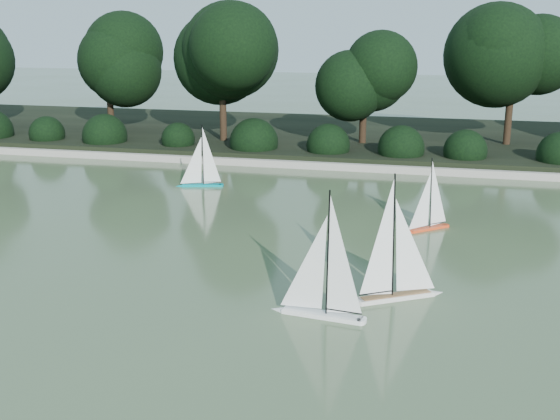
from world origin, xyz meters
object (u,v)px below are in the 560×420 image
sailboat_white_a (315,295)px  sailboat_orange (426,218)px  sailboat_white_b (403,278)px  sailboat_teal (198,176)px

sailboat_white_a → sailboat_orange: bearing=73.2°
sailboat_white_a → sailboat_orange: (1.28, 4.22, -0.06)m
sailboat_white_b → sailboat_orange: size_ratio=1.33×
sailboat_white_b → sailboat_teal: sailboat_white_b is taller
sailboat_white_b → sailboat_teal: (-5.04, 5.65, -0.05)m
sailboat_white_b → sailboat_orange: (0.20, 3.35, -0.07)m
sailboat_white_b → sailboat_orange: bearing=86.7°
sailboat_orange → sailboat_teal: sailboat_teal is taller
sailboat_white_b → sailboat_orange: sailboat_white_b is taller
sailboat_orange → sailboat_white_a: bearing=-106.8°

